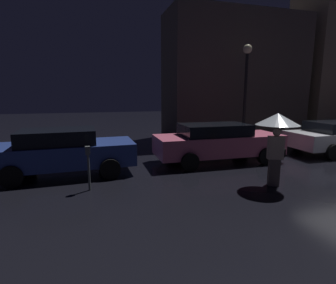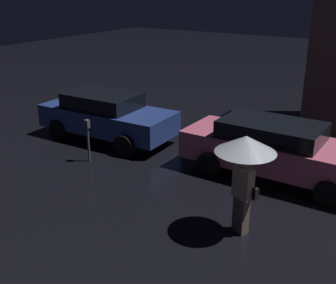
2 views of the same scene
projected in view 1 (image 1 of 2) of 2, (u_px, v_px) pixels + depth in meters
The scene contains 6 objects.
building_facade_left at pixel (234, 78), 14.83m from camera, with size 7.80×3.00×6.78m.
parked_car_blue at pixel (64, 151), 8.06m from camera, with size 4.23×1.89×1.42m.
parked_car_pink at pixel (218, 142), 9.61m from camera, with size 4.67×1.88×1.41m.
pedestrian_with_umbrella at pixel (277, 127), 6.92m from camera, with size 1.13×1.13×1.98m.
parking_meter at pixel (88, 163), 6.72m from camera, with size 0.12×0.10×1.17m.
street_lamp_near at pixel (246, 78), 12.14m from camera, with size 0.41×0.41×4.70m.
Camera 1 is at (-8.90, -7.09, 2.48)m, focal length 28.00 mm.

